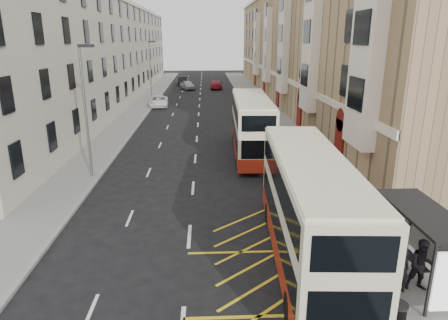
{
  "coord_description": "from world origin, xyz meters",
  "views": [
    {
      "loc": [
        0.8,
        -12.09,
        8.47
      ],
      "look_at": [
        1.72,
        7.53,
        2.46
      ],
      "focal_mm": 32.0,
      "sensor_mm": 36.0,
      "label": 1
    }
  ],
  "objects_px": {
    "car_silver": "(187,85)",
    "car_dark": "(183,81)",
    "street_lamp_far": "(151,69)",
    "street_lamp_near": "(86,105)",
    "double_decker_rear": "(251,126)",
    "double_decker_front": "(308,210)",
    "litter_bin": "(397,317)",
    "car_red": "(216,85)",
    "pedestrian_mid": "(422,265)",
    "bus_shelter": "(432,235)",
    "pedestrian_near": "(401,270)",
    "pedestrian_far": "(346,191)",
    "white_van": "(159,101)"
  },
  "relations": [
    {
      "from": "street_lamp_near",
      "to": "car_silver",
      "type": "height_order",
      "value": "street_lamp_near"
    },
    {
      "from": "double_decker_front",
      "to": "car_silver",
      "type": "distance_m",
      "value": 56.08
    },
    {
      "from": "double_decker_front",
      "to": "litter_bin",
      "type": "distance_m",
      "value": 4.75
    },
    {
      "from": "double_decker_rear",
      "to": "litter_bin",
      "type": "bearing_deg",
      "value": -81.71
    },
    {
      "from": "car_dark",
      "to": "street_lamp_near",
      "type": "bearing_deg",
      "value": -94.64
    },
    {
      "from": "street_lamp_far",
      "to": "double_decker_rear",
      "type": "relative_size",
      "value": 0.73
    },
    {
      "from": "pedestrian_near",
      "to": "car_red",
      "type": "distance_m",
      "value": 58.74
    },
    {
      "from": "car_silver",
      "to": "car_red",
      "type": "distance_m",
      "value": 4.99
    },
    {
      "from": "car_silver",
      "to": "car_dark",
      "type": "distance_m",
      "value": 7.21
    },
    {
      "from": "street_lamp_far",
      "to": "double_decker_front",
      "type": "height_order",
      "value": "street_lamp_far"
    },
    {
      "from": "pedestrian_mid",
      "to": "double_decker_rear",
      "type": "bearing_deg",
      "value": 109.95
    },
    {
      "from": "double_decker_front",
      "to": "double_decker_rear",
      "type": "xyz_separation_m",
      "value": [
        -0.45,
        15.25,
        0.01
      ]
    },
    {
      "from": "double_decker_front",
      "to": "pedestrian_mid",
      "type": "bearing_deg",
      "value": -29.3
    },
    {
      "from": "double_decker_front",
      "to": "litter_bin",
      "type": "relative_size",
      "value": 11.93
    },
    {
      "from": "car_red",
      "to": "street_lamp_near",
      "type": "bearing_deg",
      "value": 78.89
    },
    {
      "from": "litter_bin",
      "to": "car_dark",
      "type": "relative_size",
      "value": 0.2
    },
    {
      "from": "pedestrian_mid",
      "to": "pedestrian_near",
      "type": "bearing_deg",
      "value": -166.09
    },
    {
      "from": "street_lamp_far",
      "to": "bus_shelter",
      "type": "bearing_deg",
      "value": -70.88
    },
    {
      "from": "white_van",
      "to": "street_lamp_near",
      "type": "bearing_deg",
      "value": -96.16
    },
    {
      "from": "street_lamp_near",
      "to": "white_van",
      "type": "height_order",
      "value": "street_lamp_near"
    },
    {
      "from": "double_decker_front",
      "to": "white_van",
      "type": "bearing_deg",
      "value": 108.02
    },
    {
      "from": "pedestrian_mid",
      "to": "street_lamp_far",
      "type": "bearing_deg",
      "value": 116.19
    },
    {
      "from": "double_decker_front",
      "to": "pedestrian_mid",
      "type": "relative_size",
      "value": 5.86
    },
    {
      "from": "double_decker_rear",
      "to": "double_decker_front",
      "type": "bearing_deg",
      "value": -86.35
    },
    {
      "from": "car_silver",
      "to": "car_dark",
      "type": "relative_size",
      "value": 0.95
    },
    {
      "from": "litter_bin",
      "to": "pedestrian_mid",
      "type": "distance_m",
      "value": 2.63
    },
    {
      "from": "litter_bin",
      "to": "car_red",
      "type": "distance_m",
      "value": 60.52
    },
    {
      "from": "street_lamp_far",
      "to": "street_lamp_near",
      "type": "bearing_deg",
      "value": -90.0
    },
    {
      "from": "double_decker_front",
      "to": "litter_bin",
      "type": "xyz_separation_m",
      "value": [
        1.7,
        -4.14,
        -1.58
      ]
    },
    {
      "from": "pedestrian_mid",
      "to": "car_dark",
      "type": "bearing_deg",
      "value": 107.51
    },
    {
      "from": "bus_shelter",
      "to": "street_lamp_near",
      "type": "height_order",
      "value": "street_lamp_near"
    },
    {
      "from": "double_decker_front",
      "to": "car_dark",
      "type": "relative_size",
      "value": 2.33
    },
    {
      "from": "pedestrian_mid",
      "to": "pedestrian_far",
      "type": "height_order",
      "value": "pedestrian_mid"
    },
    {
      "from": "street_lamp_near",
      "to": "pedestrian_mid",
      "type": "bearing_deg",
      "value": -41.01
    },
    {
      "from": "litter_bin",
      "to": "pedestrian_far",
      "type": "bearing_deg",
      "value": 80.03
    },
    {
      "from": "bus_shelter",
      "to": "double_decker_rear",
      "type": "distance_m",
      "value": 17.79
    },
    {
      "from": "litter_bin",
      "to": "pedestrian_far",
      "type": "height_order",
      "value": "pedestrian_far"
    },
    {
      "from": "pedestrian_near",
      "to": "litter_bin",
      "type": "bearing_deg",
      "value": 56.81
    },
    {
      "from": "street_lamp_near",
      "to": "car_red",
      "type": "xyz_separation_m",
      "value": [
        9.06,
        45.93,
        -3.93
      ]
    },
    {
      "from": "pedestrian_mid",
      "to": "double_decker_front",
      "type": "bearing_deg",
      "value": 154.72
    },
    {
      "from": "litter_bin",
      "to": "car_red",
      "type": "xyz_separation_m",
      "value": [
        -3.64,
        60.41,
        0.08
      ]
    },
    {
      "from": "litter_bin",
      "to": "car_dark",
      "type": "bearing_deg",
      "value": 98.32
    },
    {
      "from": "bus_shelter",
      "to": "pedestrian_mid",
      "type": "xyz_separation_m",
      "value": [
        -0.28,
        -0.15,
        -1.05
      ]
    },
    {
      "from": "bus_shelter",
      "to": "pedestrian_far",
      "type": "xyz_separation_m",
      "value": [
        -0.4,
        7.0,
        -1.17
      ]
    },
    {
      "from": "car_dark",
      "to": "white_van",
      "type": "bearing_deg",
      "value": -95.51
    },
    {
      "from": "street_lamp_near",
      "to": "pedestrian_near",
      "type": "height_order",
      "value": "street_lamp_near"
    },
    {
      "from": "street_lamp_far",
      "to": "pedestrian_mid",
      "type": "distance_m",
      "value": 45.06
    },
    {
      "from": "pedestrian_far",
      "to": "white_van",
      "type": "height_order",
      "value": "pedestrian_far"
    },
    {
      "from": "pedestrian_far",
      "to": "car_red",
      "type": "relative_size",
      "value": 0.34
    },
    {
      "from": "pedestrian_near",
      "to": "car_silver",
      "type": "height_order",
      "value": "pedestrian_near"
    }
  ]
}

